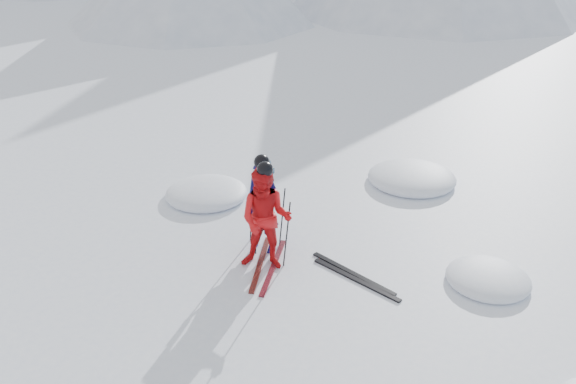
% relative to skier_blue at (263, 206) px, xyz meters
% --- Properties ---
extents(ground, '(160.00, 160.00, 0.00)m').
position_rel_skier_blue_xyz_m(ground, '(1.82, -0.32, -0.83)').
color(ground, white).
rests_on(ground, ground).
extents(skier_blue, '(0.62, 0.42, 1.67)m').
position_rel_skier_blue_xyz_m(skier_blue, '(0.00, 0.00, 0.00)').
color(skier_blue, '#0E0D53').
rests_on(skier_blue, ground).
extents(skier_red, '(1.00, 0.86, 1.78)m').
position_rel_skier_blue_xyz_m(skier_red, '(0.29, -0.47, 0.05)').
color(skier_red, red).
rests_on(skier_red, ground).
extents(pole_blue_left, '(0.11, 0.08, 1.11)m').
position_rel_skier_blue_xyz_m(pole_blue_left, '(-0.30, 0.15, -0.28)').
color(pole_blue_left, black).
rests_on(pole_blue_left, ground).
extents(pole_blue_right, '(0.11, 0.07, 1.11)m').
position_rel_skier_blue_xyz_m(pole_blue_right, '(0.25, 0.25, -0.28)').
color(pole_blue_right, black).
rests_on(pole_blue_right, ground).
extents(pole_red_left, '(0.12, 0.09, 1.18)m').
position_rel_skier_blue_xyz_m(pole_red_left, '(-0.01, -0.22, -0.24)').
color(pole_red_left, black).
rests_on(pole_red_left, ground).
extents(pole_red_right, '(0.12, 0.08, 1.18)m').
position_rel_skier_blue_xyz_m(pole_red_right, '(0.59, -0.32, -0.24)').
color(pole_red_right, black).
rests_on(pole_red_right, ground).
extents(ski_worn_left, '(0.56, 1.66, 0.03)m').
position_rel_skier_blue_xyz_m(ski_worn_left, '(0.17, -0.47, -0.82)').
color(ski_worn_left, black).
rests_on(ski_worn_left, ground).
extents(ski_worn_right, '(0.45, 1.68, 0.03)m').
position_rel_skier_blue_xyz_m(ski_worn_right, '(0.41, -0.47, -0.82)').
color(ski_worn_right, black).
rests_on(ski_worn_right, ground).
extents(ski_loose_a, '(1.61, 0.72, 0.03)m').
position_rel_skier_blue_xyz_m(ski_loose_a, '(1.68, -0.13, -0.82)').
color(ski_loose_a, black).
rests_on(ski_loose_a, ground).
extents(ski_loose_b, '(1.63, 0.67, 0.03)m').
position_rel_skier_blue_xyz_m(ski_loose_b, '(1.78, -0.28, -0.82)').
color(ski_loose_b, black).
rests_on(ski_loose_b, ground).
extents(snow_lumps, '(8.69, 7.05, 0.42)m').
position_rel_skier_blue_xyz_m(snow_lumps, '(1.23, 2.03, -0.83)').
color(snow_lumps, white).
rests_on(snow_lumps, ground).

